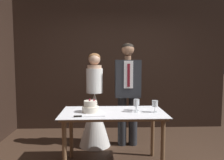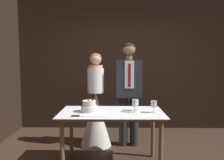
# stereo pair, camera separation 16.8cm
# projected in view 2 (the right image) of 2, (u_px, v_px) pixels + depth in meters

# --- Properties ---
(wall_back) EXTENTS (4.61, 0.12, 2.88)m
(wall_back) POSITION_uv_depth(u_px,v_px,m) (122.00, 62.00, 4.70)
(wall_back) COLOR black
(wall_back) RESTS_ON ground_plane
(cake_table) EXTENTS (1.42, 0.76, 0.77)m
(cake_table) POSITION_uv_depth(u_px,v_px,m) (112.00, 118.00, 3.01)
(cake_table) COLOR brown
(cake_table) RESTS_ON ground_plane
(tiered_cake) EXTENTS (0.22, 0.22, 0.18)m
(tiered_cake) POSITION_uv_depth(u_px,v_px,m) (89.00, 107.00, 3.00)
(tiered_cake) COLOR silver
(tiered_cake) RESTS_ON cake_table
(cake_knife) EXTENTS (0.39, 0.05, 0.02)m
(cake_knife) POSITION_uv_depth(u_px,v_px,m) (81.00, 116.00, 2.74)
(cake_knife) COLOR silver
(cake_knife) RESTS_ON cake_table
(wine_glass_near) EXTENTS (0.08, 0.08, 0.16)m
(wine_glass_near) POSITION_uv_depth(u_px,v_px,m) (136.00, 103.00, 3.06)
(wine_glass_near) COLOR silver
(wine_glass_near) RESTS_ON cake_table
(wine_glass_middle) EXTENTS (0.08, 0.08, 0.16)m
(wine_glass_middle) POSITION_uv_depth(u_px,v_px,m) (154.00, 105.00, 2.94)
(wine_glass_middle) COLOR silver
(wine_glass_middle) RESTS_ON cake_table
(wine_glass_far) EXTENTS (0.07, 0.07, 0.18)m
(wine_glass_far) POSITION_uv_depth(u_px,v_px,m) (135.00, 104.00, 2.95)
(wine_glass_far) COLOR silver
(wine_glass_far) RESTS_ON cake_table
(bride) EXTENTS (0.54, 0.54, 1.59)m
(bride) POSITION_uv_depth(u_px,v_px,m) (96.00, 112.00, 3.76)
(bride) COLOR white
(bride) RESTS_ON ground_plane
(groom) EXTENTS (0.43, 0.25, 1.76)m
(groom) POSITION_uv_depth(u_px,v_px,m) (129.00, 88.00, 3.72)
(groom) COLOR #282B30
(groom) RESTS_ON ground_plane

